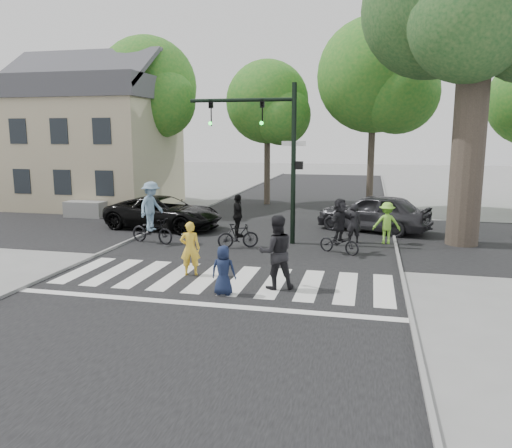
{
  "coord_description": "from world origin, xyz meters",
  "views": [
    {
      "loc": [
        4.04,
        -12.35,
        4.13
      ],
      "look_at": [
        0.5,
        3.0,
        1.3
      ],
      "focal_mm": 35.0,
      "sensor_mm": 36.0,
      "label": 1
    }
  ],
  "objects_px": {
    "pedestrian_child": "(223,270)",
    "car_suv": "(164,213)",
    "cyclist_right": "(340,229)",
    "cyclist_mid": "(238,226)",
    "traffic_signal": "(271,141)",
    "car_grey": "(373,212)",
    "pedestrian_adult": "(276,252)",
    "pedestrian_woman": "(190,249)",
    "cyclist_left": "(152,217)"
  },
  "relations": [
    {
      "from": "pedestrian_child",
      "to": "car_suv",
      "type": "distance_m",
      "value": 9.85
    },
    {
      "from": "cyclist_right",
      "to": "pedestrian_child",
      "type": "bearing_deg",
      "value": -116.43
    },
    {
      "from": "cyclist_mid",
      "to": "cyclist_right",
      "type": "relative_size",
      "value": 1.02
    },
    {
      "from": "traffic_signal",
      "to": "car_grey",
      "type": "relative_size",
      "value": 1.25
    },
    {
      "from": "pedestrian_child",
      "to": "cyclist_right",
      "type": "height_order",
      "value": "cyclist_right"
    },
    {
      "from": "pedestrian_adult",
      "to": "cyclist_right",
      "type": "bearing_deg",
      "value": -129.14
    },
    {
      "from": "pedestrian_woman",
      "to": "cyclist_right",
      "type": "relative_size",
      "value": 0.83
    },
    {
      "from": "cyclist_mid",
      "to": "traffic_signal",
      "type": "bearing_deg",
      "value": 49.41
    },
    {
      "from": "cyclist_right",
      "to": "car_suv",
      "type": "height_order",
      "value": "cyclist_right"
    },
    {
      "from": "pedestrian_child",
      "to": "car_grey",
      "type": "bearing_deg",
      "value": -112.03
    },
    {
      "from": "cyclist_left",
      "to": "car_suv",
      "type": "relative_size",
      "value": 0.46
    },
    {
      "from": "cyclist_mid",
      "to": "car_suv",
      "type": "relative_size",
      "value": 0.38
    },
    {
      "from": "cyclist_mid",
      "to": "car_grey",
      "type": "relative_size",
      "value": 0.41
    },
    {
      "from": "traffic_signal",
      "to": "pedestrian_adult",
      "type": "relative_size",
      "value": 2.97
    },
    {
      "from": "pedestrian_woman",
      "to": "pedestrian_adult",
      "type": "distance_m",
      "value": 2.81
    },
    {
      "from": "pedestrian_child",
      "to": "pedestrian_adult",
      "type": "distance_m",
      "value": 1.54
    },
    {
      "from": "pedestrian_child",
      "to": "cyclist_mid",
      "type": "distance_m",
      "value": 5.48
    },
    {
      "from": "cyclist_mid",
      "to": "car_grey",
      "type": "distance_m",
      "value": 6.61
    },
    {
      "from": "car_suv",
      "to": "car_grey",
      "type": "xyz_separation_m",
      "value": [
        9.04,
        1.52,
        0.1
      ]
    },
    {
      "from": "pedestrian_adult",
      "to": "pedestrian_woman",
      "type": "bearing_deg",
      "value": -35.99
    },
    {
      "from": "pedestrian_woman",
      "to": "car_suv",
      "type": "bearing_deg",
      "value": -76.09
    },
    {
      "from": "cyclist_mid",
      "to": "car_suv",
      "type": "bearing_deg",
      "value": 144.72
    },
    {
      "from": "pedestrian_child",
      "to": "pedestrian_adult",
      "type": "relative_size",
      "value": 0.65
    },
    {
      "from": "cyclist_right",
      "to": "pedestrian_woman",
      "type": "bearing_deg",
      "value": -137.73
    },
    {
      "from": "traffic_signal",
      "to": "pedestrian_woman",
      "type": "xyz_separation_m",
      "value": [
        -1.44,
        -4.98,
        -3.09
      ]
    },
    {
      "from": "cyclist_left",
      "to": "car_suv",
      "type": "distance_m",
      "value": 3.02
    },
    {
      "from": "pedestrian_child",
      "to": "car_suv",
      "type": "relative_size",
      "value": 0.25
    },
    {
      "from": "pedestrian_adult",
      "to": "pedestrian_child",
      "type": "bearing_deg",
      "value": 13.56
    },
    {
      "from": "traffic_signal",
      "to": "cyclist_mid",
      "type": "height_order",
      "value": "traffic_signal"
    },
    {
      "from": "cyclist_mid",
      "to": "pedestrian_woman",
      "type": "bearing_deg",
      "value": -96.56
    },
    {
      "from": "pedestrian_adult",
      "to": "car_suv",
      "type": "bearing_deg",
      "value": -70.65
    },
    {
      "from": "pedestrian_child",
      "to": "car_suv",
      "type": "bearing_deg",
      "value": -58.83
    },
    {
      "from": "pedestrian_adult",
      "to": "cyclist_mid",
      "type": "xyz_separation_m",
      "value": [
        -2.28,
        4.52,
        -0.19
      ]
    },
    {
      "from": "pedestrian_adult",
      "to": "car_suv",
      "type": "xyz_separation_m",
      "value": [
        -6.47,
        7.48,
        -0.29
      ]
    },
    {
      "from": "cyclist_mid",
      "to": "cyclist_right",
      "type": "xyz_separation_m",
      "value": [
        3.7,
        -0.05,
        0.06
      ]
    },
    {
      "from": "cyclist_mid",
      "to": "pedestrian_adult",
      "type": "bearing_deg",
      "value": -63.23
    },
    {
      "from": "cyclist_right",
      "to": "cyclist_left",
      "type": "bearing_deg",
      "value": 179.05
    },
    {
      "from": "pedestrian_child",
      "to": "cyclist_left",
      "type": "distance_m",
      "value": 7.06
    },
    {
      "from": "car_grey",
      "to": "car_suv",
      "type": "bearing_deg",
      "value": -60.88
    },
    {
      "from": "pedestrian_woman",
      "to": "pedestrian_child",
      "type": "distance_m",
      "value": 2.17
    },
    {
      "from": "pedestrian_woman",
      "to": "pedestrian_adult",
      "type": "xyz_separation_m",
      "value": [
        2.72,
        -0.7,
        0.2
      ]
    },
    {
      "from": "car_grey",
      "to": "cyclist_left",
      "type": "bearing_deg",
      "value": -42.34
    },
    {
      "from": "pedestrian_adult",
      "to": "cyclist_left",
      "type": "relative_size",
      "value": 0.85
    },
    {
      "from": "cyclist_right",
      "to": "car_suv",
      "type": "relative_size",
      "value": 0.38
    },
    {
      "from": "traffic_signal",
      "to": "pedestrian_child",
      "type": "height_order",
      "value": "traffic_signal"
    },
    {
      "from": "cyclist_mid",
      "to": "cyclist_right",
      "type": "height_order",
      "value": "cyclist_mid"
    },
    {
      "from": "traffic_signal",
      "to": "pedestrian_child",
      "type": "xyz_separation_m",
      "value": [
        0.05,
        -6.55,
        -3.24
      ]
    },
    {
      "from": "pedestrian_child",
      "to": "cyclist_left",
      "type": "bearing_deg",
      "value": -51.48
    },
    {
      "from": "pedestrian_woman",
      "to": "cyclist_right",
      "type": "distance_m",
      "value": 5.59
    },
    {
      "from": "pedestrian_adult",
      "to": "car_grey",
      "type": "relative_size",
      "value": 0.42
    }
  ]
}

